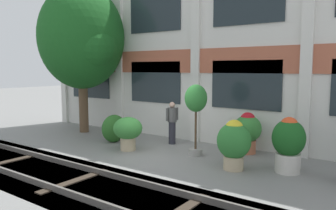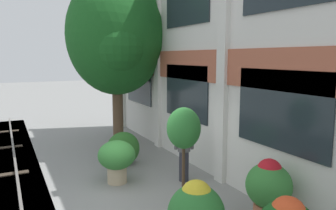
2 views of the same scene
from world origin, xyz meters
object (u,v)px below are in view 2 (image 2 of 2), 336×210
Objects in this scene: broadleaf_tree at (116,38)px; resident_watching_tracks at (184,151)px; potted_plant_fluted_column at (269,188)px; potted_plant_stone_basin at (117,158)px; topiary_hedge at (123,149)px; potted_plant_low_pan at (184,136)px.

resident_watching_tracks is at bearing 4.52° from broadleaf_tree.
potted_plant_fluted_column is at bearing 5.43° from broadleaf_tree.
potted_plant_stone_basin is 0.73× the size of resident_watching_tracks.
broadleaf_tree is 5.56m from resident_watching_tracks.
broadleaf_tree is 5.26m from potted_plant_stone_basin.
resident_watching_tracks is (4.53, 0.36, -3.20)m from broadleaf_tree.
potted_plant_stone_basin is at bearing -89.30° from resident_watching_tracks.
potted_plant_fluted_column is 5.01m from topiary_hedge.
resident_watching_tracks is (-2.81, -0.34, 0.07)m from potted_plant_fluted_column.
potted_plant_fluted_column is at bearing 30.46° from resident_watching_tracks.
potted_plant_stone_basin is at bearing -161.12° from potted_plant_low_pan.
potted_plant_low_pan is at bearing 2.26° from topiary_hedge.
resident_watching_tracks is 2.27m from topiary_hedge.
potted_plant_low_pan reaches higher than potted_plant_stone_basin.
potted_plant_fluted_column is 2.83m from resident_watching_tracks.
potted_plant_low_pan is 1.98m from resident_watching_tracks.
broadleaf_tree reaches higher than potted_plant_fluted_column.
potted_plant_low_pan reaches higher than resident_watching_tracks.
potted_plant_stone_basin is at bearing -18.84° from broadleaf_tree.
broadleaf_tree is 8.07m from potted_plant_fluted_column.
potted_plant_stone_basin is 2.58m from potted_plant_low_pan.
broadleaf_tree reaches higher than potted_plant_stone_basin.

